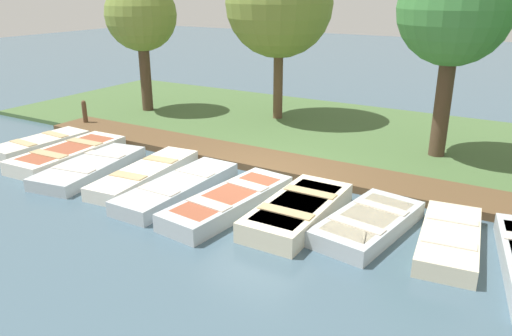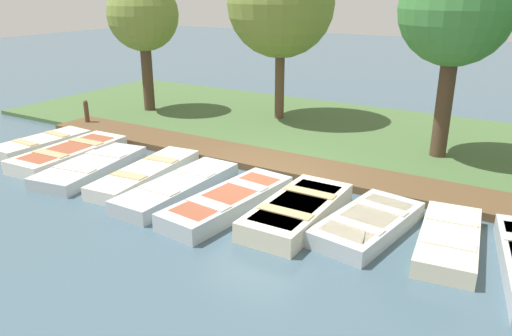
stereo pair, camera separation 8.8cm
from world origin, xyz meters
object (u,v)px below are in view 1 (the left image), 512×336
at_px(rowboat_1, 68,154).
at_px(park_tree_left, 279,3).
at_px(rowboat_2, 90,167).
at_px(mooring_post_near, 85,114).
at_px(rowboat_0, 40,144).
at_px(park_tree_far_left, 141,17).
at_px(park_tree_center, 455,11).
at_px(rowboat_3, 146,173).
at_px(rowboat_6, 298,210).
at_px(rowboat_8, 450,239).
at_px(rowboat_4, 178,187).
at_px(rowboat_5, 229,202).
at_px(rowboat_7, 368,223).

xyz_separation_m(rowboat_1, park_tree_left, (-6.79, 2.98, 3.86)).
bearing_deg(rowboat_2, mooring_post_near, -139.17).
distance_m(rowboat_0, park_tree_far_left, 6.09).
height_order(park_tree_left, park_tree_center, park_tree_left).
bearing_deg(park_tree_center, rowboat_3, -47.95).
distance_m(park_tree_left, park_tree_center, 6.02).
bearing_deg(rowboat_1, rowboat_3, 87.45).
bearing_deg(rowboat_6, rowboat_1, -91.16).
height_order(rowboat_2, park_tree_center, park_tree_center).
bearing_deg(rowboat_1, rowboat_8, 89.16).
height_order(rowboat_3, rowboat_4, rowboat_4).
bearing_deg(park_tree_far_left, rowboat_5, 52.54).
xyz_separation_m(rowboat_0, rowboat_6, (0.42, 8.76, 0.05)).
bearing_deg(park_tree_left, mooring_post_near, -52.29).
distance_m(rowboat_2, rowboat_4, 2.88).
distance_m(rowboat_7, park_tree_left, 9.55).
bearing_deg(park_tree_far_left, rowboat_7, 63.57).
height_order(mooring_post_near, park_tree_far_left, park_tree_far_left).
distance_m(rowboat_5, rowboat_7, 2.99).
height_order(rowboat_6, park_tree_center, park_tree_center).
relative_size(park_tree_far_left, park_tree_center, 0.89).
height_order(rowboat_7, park_tree_far_left, park_tree_far_left).
distance_m(mooring_post_near, park_tree_left, 7.59).
xyz_separation_m(rowboat_5, park_tree_far_left, (-5.78, -7.55, 3.37)).
bearing_deg(rowboat_2, rowboat_1, -114.62).
bearing_deg(rowboat_3, mooring_post_near, -122.99).
xyz_separation_m(rowboat_2, rowboat_7, (-0.49, 7.32, 0.02)).
xyz_separation_m(park_tree_far_left, park_tree_center, (-0.01, 10.69, 0.44)).
bearing_deg(rowboat_1, rowboat_0, -102.93).
distance_m(rowboat_5, rowboat_6, 1.55).
distance_m(rowboat_1, rowboat_7, 8.61).
distance_m(rowboat_6, park_tree_left, 8.96).
bearing_deg(rowboat_4, park_tree_left, -169.95).
height_order(rowboat_0, rowboat_7, rowboat_7).
relative_size(rowboat_0, park_tree_center, 0.51).
bearing_deg(rowboat_7, rowboat_1, -80.36).
height_order(mooring_post_near, park_tree_left, park_tree_left).
height_order(rowboat_0, rowboat_8, rowboat_8).
bearing_deg(rowboat_3, rowboat_6, 83.00).
distance_m(rowboat_4, rowboat_6, 3.02).
bearing_deg(rowboat_7, rowboat_0, -82.15).
distance_m(rowboat_0, mooring_post_near, 2.53).
relative_size(rowboat_2, rowboat_6, 1.12).
bearing_deg(rowboat_2, rowboat_7, 84.88).
bearing_deg(park_tree_left, rowboat_6, 31.30).
height_order(rowboat_1, rowboat_2, rowboat_1).
bearing_deg(rowboat_0, rowboat_4, 86.88).
xyz_separation_m(rowboat_5, park_tree_left, (-7.24, -2.69, 3.85)).
relative_size(rowboat_2, park_tree_left, 0.58).
xyz_separation_m(rowboat_0, rowboat_3, (0.31, 4.45, 0.01)).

